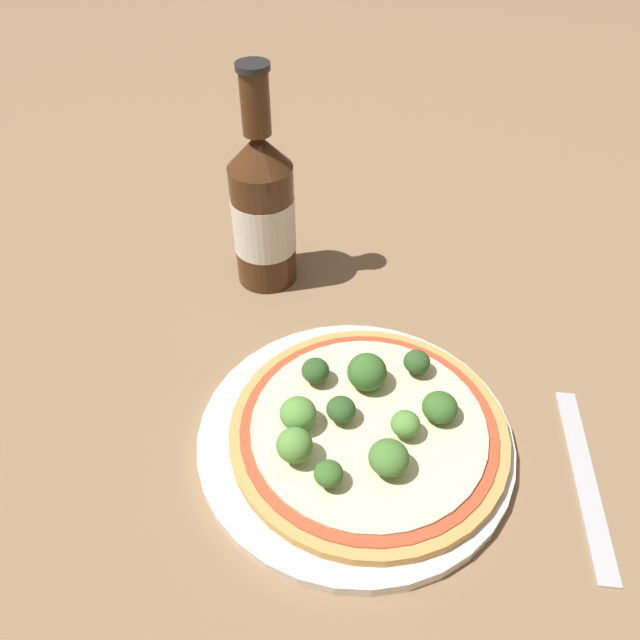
# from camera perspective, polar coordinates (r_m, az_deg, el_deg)

# --- Properties ---
(ground_plane) EXTENTS (3.00, 3.00, 0.00)m
(ground_plane) POSITION_cam_1_polar(r_m,az_deg,el_deg) (0.58, 4.58, -9.10)
(ground_plane) COLOR #846647
(plate) EXTENTS (0.28, 0.28, 0.01)m
(plate) POSITION_cam_1_polar(r_m,az_deg,el_deg) (0.56, 3.21, -10.65)
(plate) COLOR silver
(plate) RESTS_ON ground_plane
(pizza) EXTENTS (0.24, 0.24, 0.01)m
(pizza) POSITION_cam_1_polar(r_m,az_deg,el_deg) (0.55, 4.29, -9.91)
(pizza) COLOR tan
(pizza) RESTS_ON plate
(broccoli_floret_0) EXTENTS (0.02, 0.02, 0.02)m
(broccoli_floret_0) POSITION_cam_1_polar(r_m,az_deg,el_deg) (0.53, 7.81, -9.41)
(broccoli_floret_0) COLOR #6B8E51
(broccoli_floret_0) RESTS_ON pizza
(broccoli_floret_1) EXTENTS (0.03, 0.03, 0.02)m
(broccoli_floret_1) POSITION_cam_1_polar(r_m,az_deg,el_deg) (0.54, 1.93, -8.17)
(broccoli_floret_1) COLOR #6B8E51
(broccoli_floret_1) RESTS_ON pizza
(broccoli_floret_2) EXTENTS (0.03, 0.03, 0.03)m
(broccoli_floret_2) POSITION_cam_1_polar(r_m,az_deg,el_deg) (0.57, -0.42, -4.66)
(broccoli_floret_2) COLOR #6B8E51
(broccoli_floret_2) RESTS_ON pizza
(broccoli_floret_3) EXTENTS (0.04, 0.04, 0.03)m
(broccoli_floret_3) POSITION_cam_1_polar(r_m,az_deg,el_deg) (0.57, 4.32, -4.76)
(broccoli_floret_3) COLOR #6B8E51
(broccoli_floret_3) RESTS_ON pizza
(broccoli_floret_4) EXTENTS (0.02, 0.02, 0.02)m
(broccoli_floret_4) POSITION_cam_1_polar(r_m,az_deg,el_deg) (0.58, 8.84, -3.81)
(broccoli_floret_4) COLOR #6B8E51
(broccoli_floret_4) RESTS_ON pizza
(broccoli_floret_5) EXTENTS (0.03, 0.03, 0.03)m
(broccoli_floret_5) POSITION_cam_1_polar(r_m,az_deg,el_deg) (0.55, 10.90, -7.85)
(broccoli_floret_5) COLOR #6B8E51
(broccoli_floret_5) RESTS_ON pizza
(broccoli_floret_6) EXTENTS (0.03, 0.03, 0.03)m
(broccoli_floret_6) POSITION_cam_1_polar(r_m,az_deg,el_deg) (0.53, -2.02, -8.53)
(broccoli_floret_6) COLOR #6B8E51
(broccoli_floret_6) RESTS_ON pizza
(broccoli_floret_7) EXTENTS (0.03, 0.03, 0.03)m
(broccoli_floret_7) POSITION_cam_1_polar(r_m,az_deg,el_deg) (0.51, 6.30, -12.41)
(broccoli_floret_7) COLOR #6B8E51
(broccoli_floret_7) RESTS_ON pizza
(broccoli_floret_8) EXTENTS (0.03, 0.03, 0.03)m
(broccoli_floret_8) POSITION_cam_1_polar(r_m,az_deg,el_deg) (0.51, -2.34, -11.37)
(broccoli_floret_8) COLOR #6B8E51
(broccoli_floret_8) RESTS_ON pizza
(broccoli_floret_9) EXTENTS (0.02, 0.02, 0.02)m
(broccoli_floret_9) POSITION_cam_1_polar(r_m,az_deg,el_deg) (0.50, 0.78, -13.89)
(broccoli_floret_9) COLOR #6B8E51
(broccoli_floret_9) RESTS_ON pizza
(beer_bottle) EXTENTS (0.07, 0.07, 0.25)m
(beer_bottle) POSITION_cam_1_polar(r_m,az_deg,el_deg) (0.68, -5.24, 10.05)
(beer_bottle) COLOR #472814
(beer_bottle) RESTS_ON ground_plane
(fork) EXTENTS (0.03, 0.19, 0.00)m
(fork) POSITION_cam_1_polar(r_m,az_deg,el_deg) (0.59, 23.07, -13.09)
(fork) COLOR #B2B2B7
(fork) RESTS_ON ground_plane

